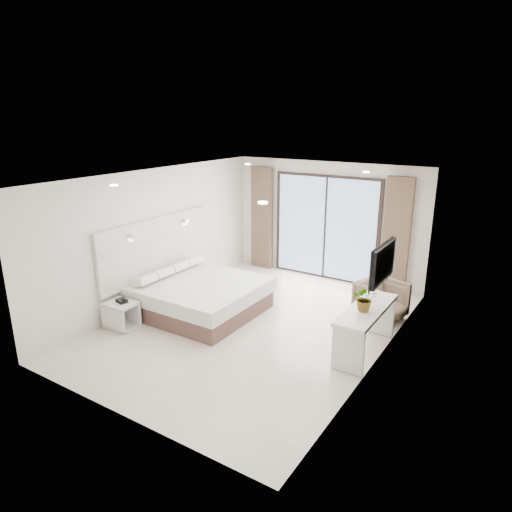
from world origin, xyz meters
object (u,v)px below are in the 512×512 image
Objects in this scene: nightstand at (122,315)px; console_desk at (366,320)px; bed at (200,296)px; armchair at (381,298)px.

nightstand is 4.27m from console_desk.
bed reaches higher than nightstand.
console_desk is (3.25, 0.19, 0.24)m from bed.
bed is at bearing -176.69° from console_desk.
armchair reaches higher than nightstand.
armchair is at bearing 97.68° from console_desk.
armchair is (3.06, 1.60, 0.08)m from bed.
bed is 3.45m from armchair.
bed is 2.77× the size of armchair.
console_desk is 2.07× the size of armchair.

